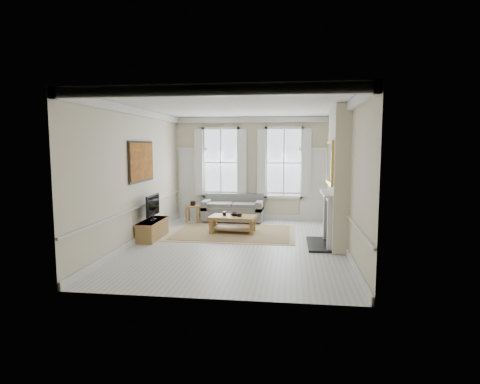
# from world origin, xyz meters

# --- Properties ---
(floor) EXTENTS (7.20, 7.20, 0.00)m
(floor) POSITION_xyz_m (0.00, 0.00, 0.00)
(floor) COLOR #B7B5AD
(floor) RESTS_ON ground
(ceiling) EXTENTS (7.20, 7.20, 0.00)m
(ceiling) POSITION_xyz_m (0.00, 0.00, 3.40)
(ceiling) COLOR white
(ceiling) RESTS_ON back_wall
(back_wall) EXTENTS (5.20, 0.00, 5.20)m
(back_wall) POSITION_xyz_m (0.00, 3.60, 1.70)
(back_wall) COLOR beige
(back_wall) RESTS_ON floor
(left_wall) EXTENTS (0.00, 7.20, 7.20)m
(left_wall) POSITION_xyz_m (-2.60, 0.00, 1.70)
(left_wall) COLOR beige
(left_wall) RESTS_ON floor
(right_wall) EXTENTS (0.00, 7.20, 7.20)m
(right_wall) POSITION_xyz_m (2.60, 0.00, 1.70)
(right_wall) COLOR beige
(right_wall) RESTS_ON floor
(window_left) EXTENTS (1.26, 0.20, 2.20)m
(window_left) POSITION_xyz_m (-1.05, 3.55, 1.90)
(window_left) COLOR #B2BCC6
(window_left) RESTS_ON back_wall
(window_right) EXTENTS (1.26, 0.20, 2.20)m
(window_right) POSITION_xyz_m (1.05, 3.55, 1.90)
(window_right) COLOR #B2BCC6
(window_right) RESTS_ON back_wall
(door_left) EXTENTS (0.90, 0.08, 2.30)m
(door_left) POSITION_xyz_m (-2.05, 3.56, 1.15)
(door_left) COLOR silver
(door_left) RESTS_ON floor
(door_right) EXTENTS (0.90, 0.08, 2.30)m
(door_right) POSITION_xyz_m (2.05, 3.56, 1.15)
(door_right) COLOR silver
(door_right) RESTS_ON floor
(painting) EXTENTS (0.05, 1.66, 1.06)m
(painting) POSITION_xyz_m (-2.56, 0.30, 2.05)
(painting) COLOR #A5721C
(painting) RESTS_ON left_wall
(chimney_breast) EXTENTS (0.35, 1.70, 3.38)m
(chimney_breast) POSITION_xyz_m (2.43, 0.20, 1.70)
(chimney_breast) COLOR beige
(chimney_breast) RESTS_ON floor
(hearth) EXTENTS (0.55, 1.50, 0.05)m
(hearth) POSITION_xyz_m (2.00, 0.20, 0.03)
(hearth) COLOR black
(hearth) RESTS_ON floor
(fireplace) EXTENTS (0.21, 1.45, 1.33)m
(fireplace) POSITION_xyz_m (2.20, 0.20, 0.73)
(fireplace) COLOR silver
(fireplace) RESTS_ON floor
(mirror) EXTENTS (0.06, 1.26, 1.06)m
(mirror) POSITION_xyz_m (2.21, 0.20, 2.05)
(mirror) COLOR gold
(mirror) RESTS_ON chimney_breast
(sofa) EXTENTS (1.94, 0.94, 0.88)m
(sofa) POSITION_xyz_m (-0.57, 3.11, 0.37)
(sofa) COLOR slate
(sofa) RESTS_ON floor
(side_table) EXTENTS (0.58, 0.58, 0.54)m
(side_table) POSITION_xyz_m (-1.83, 2.78, 0.43)
(side_table) COLOR olive
(side_table) RESTS_ON floor
(rug) EXTENTS (3.50, 2.60, 0.02)m
(rug) POSITION_xyz_m (-0.32, 1.35, 0.01)
(rug) COLOR #9C8650
(rug) RESTS_ON floor
(coffee_table) EXTENTS (1.37, 0.89, 0.48)m
(coffee_table) POSITION_xyz_m (-0.32, 1.35, 0.40)
(coffee_table) COLOR olive
(coffee_table) RESTS_ON rug
(ceramic_pot_a) EXTENTS (0.11, 0.11, 0.11)m
(ceramic_pot_a) POSITION_xyz_m (-0.57, 1.40, 0.54)
(ceramic_pot_a) COLOR black
(ceramic_pot_a) RESTS_ON coffee_table
(ceramic_pot_b) EXTENTS (0.13, 0.13, 0.10)m
(ceramic_pot_b) POSITION_xyz_m (-0.12, 1.30, 0.53)
(ceramic_pot_b) COLOR black
(ceramic_pot_b) RESTS_ON coffee_table
(bowl) EXTENTS (0.31, 0.31, 0.07)m
(bowl) POSITION_xyz_m (-0.27, 1.45, 0.52)
(bowl) COLOR black
(bowl) RESTS_ON coffee_table
(tv_stand) EXTENTS (0.44, 1.38, 0.49)m
(tv_stand) POSITION_xyz_m (-2.34, 0.38, 0.25)
(tv_stand) COLOR olive
(tv_stand) RESTS_ON floor
(tv) EXTENTS (0.08, 0.90, 0.68)m
(tv) POSITION_xyz_m (-2.32, 0.38, 0.89)
(tv) COLOR black
(tv) RESTS_ON tv_stand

